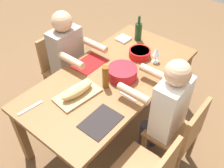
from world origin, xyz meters
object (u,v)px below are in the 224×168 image
(diner_far_center, at_px, (166,107))
(serving_bowl_pasta, at_px, (122,72))
(chair_far_center, at_px, (180,133))
(dining_table, at_px, (112,82))
(cutting_board, at_px, (78,95))
(serving_bowl_fruit, at_px, (140,53))
(beer_bottle, at_px, (106,77))
(wine_bottle, at_px, (138,31))
(wine_glass, at_px, (156,52))
(diner_near_center, at_px, (69,56))
(napkin_stack, at_px, (123,39))
(bread_loaf, at_px, (77,90))
(chair_near_center, at_px, (60,66))

(diner_far_center, height_order, serving_bowl_pasta, diner_far_center)
(chair_far_center, bearing_deg, serving_bowl_pasta, -93.15)
(dining_table, xyz_separation_m, cutting_board, (0.40, -0.06, 0.09))
(serving_bowl_pasta, bearing_deg, serving_bowl_fruit, -170.09)
(beer_bottle, bearing_deg, dining_table, -160.81)
(chair_far_center, distance_m, wine_bottle, 1.22)
(serving_bowl_fruit, xyz_separation_m, wine_glass, (-0.02, 0.18, 0.07))
(cutting_board, bearing_deg, diner_near_center, -127.08)
(diner_near_center, bearing_deg, napkin_stack, 153.10)
(chair_far_center, xyz_separation_m, bread_loaf, (0.40, -0.83, 0.32))
(diner_far_center, height_order, bread_loaf, diner_far_center)
(cutting_board, height_order, napkin_stack, napkin_stack)
(diner_near_center, bearing_deg, beer_bottle, 76.28)
(bread_loaf, bearing_deg, chair_near_center, -119.35)
(diner_near_center, height_order, serving_bowl_pasta, diner_near_center)
(diner_near_center, relative_size, napkin_stack, 8.57)
(diner_far_center, height_order, wine_bottle, diner_far_center)
(serving_bowl_pasta, xyz_separation_m, cutting_board, (0.44, -0.15, -0.05))
(diner_far_center, relative_size, cutting_board, 3.00)
(serving_bowl_fruit, bearing_deg, diner_near_center, -55.65)
(wine_bottle, bearing_deg, serving_bowl_fruit, 37.87)
(diner_far_center, bearing_deg, cutting_board, -58.10)
(napkin_stack, bearing_deg, diner_far_center, 57.20)
(serving_bowl_fruit, relative_size, bread_loaf, 0.70)
(diner_near_center, height_order, cutting_board, diner_near_center)
(serving_bowl_fruit, relative_size, wine_glass, 1.35)
(diner_far_center, relative_size, bread_loaf, 3.75)
(diner_near_center, bearing_deg, cutting_board, 52.92)
(serving_bowl_fruit, distance_m, napkin_stack, 0.36)
(bread_loaf, bearing_deg, serving_bowl_pasta, 161.10)
(bread_loaf, bearing_deg, dining_table, 171.94)
(diner_near_center, distance_m, cutting_board, 0.67)
(dining_table, height_order, diner_far_center, diner_far_center)
(beer_bottle, xyz_separation_m, wine_glass, (-0.60, 0.15, 0.01))
(dining_table, relative_size, diner_near_center, 1.52)
(serving_bowl_fruit, bearing_deg, chair_near_center, -62.21)
(diner_near_center, xyz_separation_m, bread_loaf, (0.40, 0.53, 0.11))
(cutting_board, relative_size, wine_glass, 2.41)
(wine_bottle, bearing_deg, dining_table, 14.39)
(serving_bowl_fruit, xyz_separation_m, napkin_stack, (-0.15, -0.33, -0.03))
(diner_far_center, relative_size, napkin_stack, 8.57)
(cutting_board, bearing_deg, wine_bottle, -173.81)
(wine_bottle, height_order, napkin_stack, wine_bottle)
(chair_far_center, distance_m, serving_bowl_fruit, 0.91)
(serving_bowl_fruit, bearing_deg, chair_far_center, 60.56)
(diner_far_center, distance_m, diner_near_center, 1.18)
(chair_far_center, distance_m, diner_near_center, 1.38)
(diner_far_center, relative_size, serving_bowl_fruit, 5.37)
(wine_glass, bearing_deg, diner_near_center, -60.73)
(diner_far_center, distance_m, serving_bowl_pasta, 0.51)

